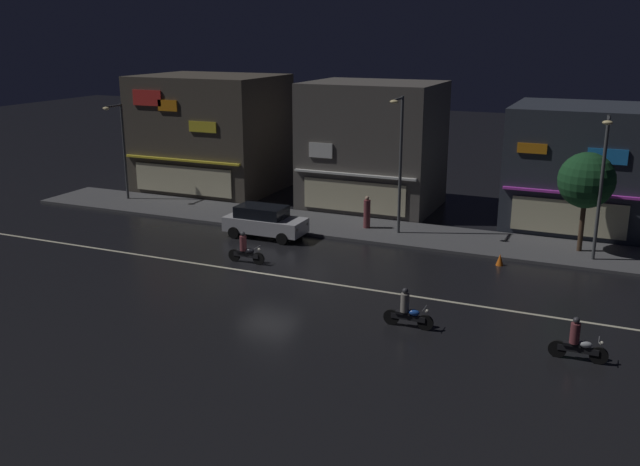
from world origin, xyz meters
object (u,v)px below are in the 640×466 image
Objects in this scene: streetlamp_east at (602,177)px; motorcycle_following at (577,343)px; parked_car_near_kerb at (264,221)px; motorcycle_opposite_lane at (245,250)px; pedestrian_on_sidewalk at (367,213)px; traffic_cone at (500,260)px; streetlamp_mid at (400,154)px; motorcycle_lead at (407,311)px; streetlamp_west at (121,143)px.

motorcycle_following is at bearing -89.74° from streetlamp_east.
parked_car_near_kerb is (-16.23, -2.28, -3.29)m from streetlamp_east.
streetlamp_east is at bearing 17.11° from motorcycle_opposite_lane.
traffic_cone is (7.75, -3.17, -0.68)m from pedestrian_on_sidewalk.
streetlamp_mid is 3.80× the size of motorcycle_opposite_lane.
pedestrian_on_sidewalk is 0.41× the size of parked_car_near_kerb.
motorcycle_following reaches higher than traffic_cone.
motorcycle_following is 1.00× the size of motorcycle_opposite_lane.
motorcycle_lead is 1.00× the size of motorcycle_opposite_lane.
streetlamp_mid is at bearing 151.98° from pedestrian_on_sidewalk.
motorcycle_following is at bearing -28.09° from parked_car_near_kerb.
streetlamp_east reaches higher than traffic_cone.
streetlamp_east is at bearing -116.68° from motorcycle_lead.
streetlamp_west is 3.19× the size of motorcycle_opposite_lane.
traffic_cone is (1.92, 8.58, -0.36)m from motorcycle_lead.
streetlamp_west is at bearing 143.28° from motorcycle_opposite_lane.
motorcycle_lead is (3.94, -11.29, -3.76)m from streetlamp_mid.
parked_car_near_kerb is (-6.41, -2.96, -3.53)m from streetlamp_mid.
streetlamp_east is 5.91m from traffic_cone.
streetlamp_mid is 13.14× the size of traffic_cone.
traffic_cone is (24.25, -3.32, -3.51)m from streetlamp_west.
motorcycle_following is at bearing 178.92° from motorcycle_lead.
traffic_cone is at bearing -152.67° from streetlamp_east.
parked_car_near_kerb is 7.82× the size of traffic_cone.
streetlamp_west is at bearing 177.40° from streetlamp_east.
motorcycle_following is at bearing 119.58° from pedestrian_on_sidewalk.
parked_car_near_kerb reaches higher than motorcycle_following.
motorcycle_lead is (10.35, -8.34, -0.24)m from parked_car_near_kerb.
motorcycle_opposite_lane reaches higher than traffic_cone.
motorcycle_opposite_lane is (13.19, -7.76, -3.16)m from streetlamp_west.
streetlamp_mid is 1.68× the size of parked_car_near_kerb.
streetlamp_mid reaches higher than streetlamp_east.
streetlamp_east is 3.57× the size of motorcycle_following.
parked_car_near_kerb is (-4.53, -3.41, -0.09)m from pedestrian_on_sidewalk.
traffic_cone is (-4.00, 8.92, -0.36)m from motorcycle_following.
streetlamp_east is at bearing -95.09° from motorcycle_following.
motorcycle_opposite_lane is at bearing 51.85° from pedestrian_on_sidewalk.
motorcycle_lead is (-5.88, -10.62, -3.53)m from streetlamp_east.
pedestrian_on_sidewalk is at bearing -51.18° from motorcycle_following.
streetlamp_west is 1.41× the size of parked_car_near_kerb.
parked_car_near_kerb is at bearing -178.89° from traffic_cone.
motorcycle_following is at bearing -22.82° from motorcycle_opposite_lane.
parked_car_near_kerb is at bearing 22.37° from pedestrian_on_sidewalk.
motorcycle_following is (0.05, -10.97, -3.53)m from streetlamp_east.
pedestrian_on_sidewalk is 5.67m from parked_car_near_kerb.
streetlamp_west is 15.63m from motorcycle_opposite_lane.
streetlamp_west is at bearing -15.13° from pedestrian_on_sidewalk.
streetlamp_mid is 12.54m from motorcycle_lead.
traffic_cone is at bearing 143.15° from pedestrian_on_sidewalk.
motorcycle_lead is 1.00× the size of motorcycle_following.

